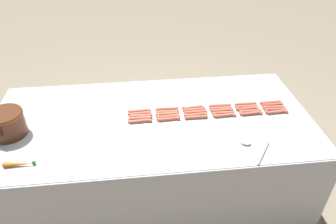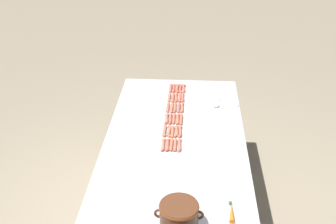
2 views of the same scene
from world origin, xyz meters
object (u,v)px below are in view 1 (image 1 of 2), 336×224
at_px(hot_dog_5, 140,121).
at_px(hot_dog_11, 140,118).
at_px(hot_dog_20, 221,108).
at_px(serving_spoon, 251,146).
at_px(hot_dog_18, 272,105).
at_px(hot_dog_29, 139,111).
at_px(hot_dog_0, 277,112).
at_px(hot_dog_22, 167,112).
at_px(hot_dog_10, 168,117).
at_px(carrot, 19,164).
at_px(hot_dog_15, 196,112).
at_px(hot_dog_25, 245,104).
at_px(hot_dog_6, 275,109).
at_px(hot_dog_13, 247,109).
at_px(hot_dog_2, 224,115).
at_px(hot_dog_26, 220,106).
at_px(hot_dog_1, 251,113).
at_px(hot_dog_23, 139,114).
at_px(hot_dog_3, 196,117).
at_px(bean_pot, 6,122).
at_px(hot_dog_12, 273,107).
at_px(hot_dog_17, 141,116).
at_px(hot_dog_24, 271,102).
at_px(hot_dog_19, 246,106).
at_px(hot_dog_21, 194,110).
at_px(hot_dog_14, 222,110).
at_px(hot_dog_16, 167,114).
at_px(hot_dog_27, 193,107).
at_px(hot_dog_8, 223,113).
at_px(hot_dog_7, 250,111).
at_px(hot_dog_28, 167,109).
at_px(hot_dog_9, 195,115).

xyz_separation_m(hot_dog_5, hot_dog_11, (0.03, -0.00, 0.00)).
xyz_separation_m(hot_dog_20, serving_spoon, (-0.42, -0.09, -0.00)).
bearing_deg(hot_dog_18, hot_dog_29, 88.23).
bearing_deg(hot_dog_29, hot_dog_0, -97.26).
distance_m(hot_dog_5, hot_dog_22, 0.22).
height_order(hot_dog_10, carrot, carrot).
distance_m(hot_dog_15, hot_dog_25, 0.39).
distance_m(hot_dog_5, hot_dog_10, 0.20).
height_order(hot_dog_6, hot_dog_11, same).
distance_m(hot_dog_13, hot_dog_25, 0.06).
relative_size(hot_dog_2, hot_dog_26, 1.00).
bearing_deg(hot_dog_1, hot_dog_6, -81.60).
bearing_deg(hot_dog_11, hot_dog_20, -84.49).
distance_m(hot_dog_11, serving_spoon, 0.77).
xyz_separation_m(hot_dog_23, hot_dog_25, (0.03, -0.79, 0.00)).
relative_size(hot_dog_2, hot_dog_20, 1.00).
height_order(hot_dog_3, bean_pot, bean_pot).
distance_m(hot_dog_0, serving_spoon, 0.45).
bearing_deg(hot_dog_12, hot_dog_5, 93.43).
xyz_separation_m(hot_dog_26, serving_spoon, (-0.46, -0.09, -0.00)).
bearing_deg(hot_dog_1, carrot, 102.84).
relative_size(hot_dog_6, hot_dog_17, 1.00).
height_order(hot_dog_12, serving_spoon, hot_dog_12).
xyz_separation_m(hot_dog_24, bean_pot, (-0.15, 1.84, 0.08)).
distance_m(hot_dog_13, hot_dog_19, 0.03).
relative_size(hot_dog_19, hot_dog_23, 1.00).
relative_size(hot_dog_15, hot_dog_21, 1.00).
relative_size(hot_dog_0, hot_dog_6, 1.00).
xyz_separation_m(hot_dog_1, hot_dog_14, (0.06, 0.20, 0.00)).
xyz_separation_m(hot_dog_16, serving_spoon, (-0.40, -0.49, -0.00)).
bearing_deg(hot_dog_5, hot_dog_23, 0.16).
bearing_deg(hot_dog_20, hot_dog_3, 114.08).
relative_size(hot_dog_26, hot_dog_27, 1.00).
bearing_deg(bean_pot, serving_spoon, -101.25).
bearing_deg(hot_dog_26, hot_dog_8, -179.41).
height_order(hot_dog_19, bean_pot, bean_pot).
distance_m(hot_dog_7, serving_spoon, 0.38).
bearing_deg(hot_dog_23, hot_dog_28, -79.91).
height_order(hot_dog_9, bean_pot, bean_pot).
bearing_deg(hot_dog_26, carrot, 109.56).
height_order(hot_dog_3, hot_dog_6, same).
height_order(hot_dog_1, carrot, carrot).
relative_size(hot_dog_16, hot_dog_22, 1.00).
relative_size(hot_dog_5, hot_dog_27, 1.00).
bearing_deg(hot_dog_10, hot_dog_15, -80.89).
distance_m(hot_dog_2, hot_dog_19, 0.21).
height_order(hot_dog_18, carrot, carrot).
height_order(hot_dog_12, hot_dog_19, same).
bearing_deg(carrot, hot_dog_14, -72.83).
height_order(hot_dog_20, serving_spoon, hot_dog_20).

